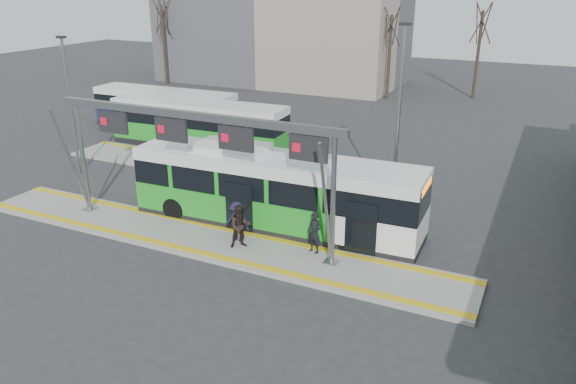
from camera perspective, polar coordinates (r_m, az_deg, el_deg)
name	(u,v)px	position (r m, az deg, el deg)	size (l,w,h in m)	color
ground	(204,241)	(23.52, -8.49, -4.98)	(120.00, 120.00, 0.00)	#2D2D30
platform_main	(204,240)	(23.49, -8.50, -4.82)	(22.00, 3.00, 0.15)	gray
platform_second	(224,170)	(31.73, -6.54, 2.24)	(20.00, 3.00, 0.15)	gray
tactile_main	(204,238)	(23.45, -8.51, -4.63)	(22.00, 2.65, 0.02)	gold
tactile_second	(234,163)	(32.63, -5.48, 2.97)	(20.00, 0.35, 0.02)	gold
gantry	(195,138)	(22.39, -9.46, 5.40)	(13.00, 1.68, 5.20)	slate
hero_bus	(275,192)	(24.06, -1.37, 0.01)	(12.75, 3.10, 3.48)	black
bg_bus_green	(199,125)	(36.29, -9.05, 6.75)	(11.70, 2.98, 2.90)	black
bg_bus_blue	(165,110)	(41.30, -12.40, 8.17)	(10.71, 2.61, 2.78)	black
passenger_a	(315,232)	(21.75, 2.72, -4.13)	(0.61, 0.40, 1.68)	black
passenger_b	(240,226)	(22.21, -4.86, -3.49)	(0.86, 0.67, 1.77)	black
passenger_c	(237,221)	(22.78, -5.19, -3.00)	(1.08, 0.62, 1.67)	black
tree_left	(391,27)	(50.89, 10.43, 16.15)	(1.40, 1.40, 8.14)	#382B21
tree_mid	(482,23)	(52.90, 19.07, 15.88)	(1.40, 1.40, 8.54)	#382B21
tree_far	(162,16)	(58.65, -12.70, 17.02)	(1.40, 1.40, 8.71)	#382B21
lamp_west	(70,103)	(32.35, -21.25, 8.43)	(0.50, 0.25, 7.40)	slate
lamp_east	(399,118)	(24.98, 11.17, 7.36)	(0.50, 0.25, 8.48)	slate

